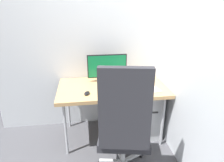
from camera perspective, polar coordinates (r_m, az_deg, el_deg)
name	(u,v)px	position (r m, az deg, el deg)	size (l,w,h in m)	color
ground_plane	(112,135)	(2.92, 0.00, -14.75)	(8.00, 8.00, 0.00)	#4C4C51
wall_back	(108,28)	(2.79, -1.25, 14.72)	(3.08, 0.04, 2.80)	silver
wall_side_right	(180,34)	(2.35, 18.48, 12.49)	(0.04, 2.50, 2.80)	silver
desk	(112,89)	(2.58, 0.01, -2.32)	(1.34, 0.76, 0.73)	tan
office_chair	(124,125)	(1.98, 3.43, -12.14)	(0.59, 0.63, 1.24)	black
filing_cabinet	(144,111)	(2.88, 8.81, -8.17)	(0.38, 0.57, 0.63)	silver
monitor	(107,67)	(2.66, -1.37, 3.84)	(0.51, 0.16, 0.36)	black
keyboard	(121,90)	(2.41, 2.43, -2.67)	(0.41, 0.15, 0.02)	black
mouse	(87,93)	(2.35, -7.04, -3.40)	(0.06, 0.10, 0.03)	black
pen_holder	(147,79)	(2.69, 9.83, 0.44)	(0.08, 0.08, 0.17)	slate
notebook	(152,90)	(2.49, 11.11, -2.41)	(0.17, 0.18, 0.01)	beige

